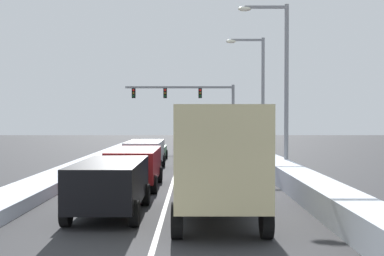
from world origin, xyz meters
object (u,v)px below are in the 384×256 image
at_px(suv_tan_right_lane_fourth, 202,143).
at_px(traffic_light_gantry, 195,100).
at_px(suv_silver_center_lane_third, 145,152).
at_px(street_lamp_right_mid, 258,88).
at_px(suv_charcoal_right_lane_third, 202,150).
at_px(box_truck_right_lane_nearest, 217,156).
at_px(sedan_green_center_lane_fourth, 153,150).
at_px(suv_black_center_lane_nearest, 111,182).
at_px(street_lamp_right_near, 281,74).
at_px(suv_red_center_lane_second, 135,164).
at_px(suv_navy_right_lane_second, 208,160).

xyz_separation_m(suv_tan_right_lane_fourth, traffic_light_gantry, (-0.44, 9.73, 3.71)).
xyz_separation_m(suv_silver_center_lane_third, traffic_light_gantry, (3.01, 19.52, 3.71)).
bearing_deg(traffic_light_gantry, street_lamp_right_mid, -73.33).
relative_size(suv_silver_center_lane_third, street_lamp_right_mid, 0.58).
bearing_deg(suv_charcoal_right_lane_third, street_lamp_right_mid, 36.80).
bearing_deg(traffic_light_gantry, suv_charcoal_right_lane_third, -89.02).
height_order(box_truck_right_lane_nearest, suv_charcoal_right_lane_third, box_truck_right_lane_nearest).
bearing_deg(street_lamp_right_mid, suv_silver_center_lane_third, -143.58).
xyz_separation_m(suv_silver_center_lane_third, sedan_green_center_lane_fourth, (-0.06, 6.15, -0.25)).
distance_m(suv_charcoal_right_lane_third, suv_silver_center_lane_third, 4.08).
distance_m(suv_black_center_lane_nearest, street_lamp_right_near, 13.38).
bearing_deg(suv_red_center_lane_second, suv_black_center_lane_nearest, -90.79).
xyz_separation_m(suv_red_center_lane_second, street_lamp_right_near, (7.07, 4.49, 4.27)).
relative_size(suv_tan_right_lane_fourth, suv_silver_center_lane_third, 1.00).
xyz_separation_m(sedan_green_center_lane_fourth, street_lamp_right_mid, (7.31, -0.80, 4.29)).
height_order(sedan_green_center_lane_fourth, traffic_light_gantry, traffic_light_gantry).
bearing_deg(suv_navy_right_lane_second, suv_red_center_lane_second, -144.01).
bearing_deg(box_truck_right_lane_nearest, suv_black_center_lane_nearest, 169.53).
bearing_deg(traffic_light_gantry, suv_red_center_lane_second, -95.86).
relative_size(suv_silver_center_lane_third, traffic_light_gantry, 0.46).
xyz_separation_m(suv_silver_center_lane_third, street_lamp_right_near, (7.33, -2.75, 4.27)).
height_order(suv_navy_right_lane_second, suv_tan_right_lane_fourth, same).
bearing_deg(traffic_light_gantry, street_lamp_right_near, -79.01).
distance_m(suv_charcoal_right_lane_third, traffic_light_gantry, 17.52).
relative_size(box_truck_right_lane_nearest, suv_tan_right_lane_fourth, 1.47).
bearing_deg(sedan_green_center_lane_fourth, suv_silver_center_lane_third, -89.42).
relative_size(suv_black_center_lane_nearest, street_lamp_right_mid, 0.58).
distance_m(suv_charcoal_right_lane_third, suv_red_center_lane_second, 10.11).
bearing_deg(sedan_green_center_lane_fourth, suv_black_center_lane_nearest, -89.29).
relative_size(suv_navy_right_lane_second, street_lamp_right_mid, 0.58).
relative_size(box_truck_right_lane_nearest, street_lamp_right_mid, 0.85).
relative_size(suv_navy_right_lane_second, suv_red_center_lane_second, 1.00).
distance_m(suv_navy_right_lane_second, street_lamp_right_mid, 11.67).
distance_m(suv_tan_right_lane_fourth, traffic_light_gantry, 10.42).
bearing_deg(street_lamp_right_mid, sedan_green_center_lane_fourth, 173.75).
distance_m(suv_navy_right_lane_second, sedan_green_center_lane_fourth, 11.62).
height_order(suv_silver_center_lane_third, traffic_light_gantry, traffic_light_gantry).
relative_size(box_truck_right_lane_nearest, suv_black_center_lane_nearest, 1.47).
height_order(suv_charcoal_right_lane_third, suv_red_center_lane_second, same).
distance_m(suv_navy_right_lane_second, suv_red_center_lane_second, 3.95).
bearing_deg(street_lamp_right_near, suv_silver_center_lane_third, 159.42).
xyz_separation_m(suv_navy_right_lane_second, suv_red_center_lane_second, (-3.20, -2.32, 0.00)).
height_order(box_truck_right_lane_nearest, street_lamp_right_near, street_lamp_right_near).
xyz_separation_m(suv_navy_right_lane_second, street_lamp_right_near, (3.87, 2.17, 4.27)).
relative_size(box_truck_right_lane_nearest, suv_navy_right_lane_second, 1.47).
bearing_deg(suv_red_center_lane_second, sedan_green_center_lane_fourth, 91.38).
xyz_separation_m(suv_charcoal_right_lane_third, traffic_light_gantry, (-0.29, 17.12, 3.71)).
bearing_deg(box_truck_right_lane_nearest, suv_tan_right_lane_fourth, 90.08).
xyz_separation_m(suv_charcoal_right_lane_third, suv_red_center_lane_second, (-3.04, -9.64, 0.00)).
height_order(box_truck_right_lane_nearest, suv_tan_right_lane_fourth, box_truck_right_lane_nearest).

